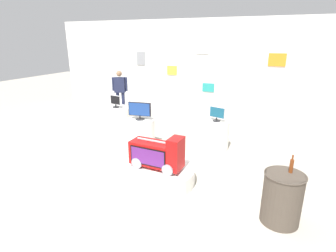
{
  "coord_description": "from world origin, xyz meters",
  "views": [
    {
      "loc": [
        2.12,
        -4.19,
        2.66
      ],
      "look_at": [
        0.12,
        0.93,
        0.88
      ],
      "focal_mm": 28.44,
      "sensor_mm": 36.0,
      "label": 1
    }
  ],
  "objects": [
    {
      "name": "display_pedestal_right_rear",
      "position": [
        -0.91,
        1.61,
        0.36
      ],
      "size": [
        0.75,
        0.75,
        0.73
      ],
      "primitive_type": "cylinder",
      "color": "white",
      "rests_on": "ground"
    },
    {
      "name": "tv_on_left_rear",
      "position": [
        -2.16,
        2.47,
        0.93
      ],
      "size": [
        0.39,
        0.19,
        0.37
      ],
      "color": "black",
      "rests_on": "display_pedestal_left_rear"
    },
    {
      "name": "display_pedestal_left_rear",
      "position": [
        -2.16,
        2.47,
        0.36
      ],
      "size": [
        0.88,
        0.88,
        0.73
      ],
      "primitive_type": "cylinder",
      "color": "white",
      "rests_on": "ground"
    },
    {
      "name": "bottle_on_side_table",
      "position": [
        2.53,
        -0.27,
        0.92
      ],
      "size": [
        0.06,
        0.06,
        0.28
      ],
      "color": "brown",
      "rests_on": "side_table_round"
    },
    {
      "name": "tv_on_right_rear",
      "position": [
        -0.91,
        1.6,
        0.97
      ],
      "size": [
        0.6,
        0.23,
        0.45
      ],
      "color": "black",
      "rests_on": "display_pedestal_right_rear"
    },
    {
      "name": "display_pedestal_center_rear",
      "position": [
        0.94,
        2.18,
        0.36
      ],
      "size": [
        0.66,
        0.66,
        0.73
      ],
      "primitive_type": "cylinder",
      "color": "white",
      "rests_on": "ground"
    },
    {
      "name": "novelty_firetruck_tv",
      "position": [
        0.25,
        0.05,
        0.58
      ],
      "size": [
        1.05,
        0.5,
        0.67
      ],
      "color": "gray",
      "rests_on": "main_display_pedestal"
    },
    {
      "name": "side_table_round",
      "position": [
        2.46,
        -0.36,
        0.41
      ],
      "size": [
        0.59,
        0.59,
        0.8
      ],
      "color": "#4C4238",
      "rests_on": "ground"
    },
    {
      "name": "shopper_browsing_near_truck",
      "position": [
        -2.95,
        4.04,
        0.96
      ],
      "size": [
        0.54,
        0.31,
        1.64
      ],
      "color": "#1E233F",
      "rests_on": "ground"
    },
    {
      "name": "main_display_pedestal",
      "position": [
        0.23,
        0.06,
        0.15
      ],
      "size": [
        1.48,
        1.48,
        0.31
      ],
      "primitive_type": "cylinder",
      "color": "white",
      "rests_on": "ground"
    },
    {
      "name": "tv_on_center_rear",
      "position": [
        0.94,
        2.17,
        0.93
      ],
      "size": [
        0.41,
        0.19,
        0.37
      ],
      "color": "black",
      "rests_on": "display_pedestal_center_rear"
    },
    {
      "name": "back_wall_display",
      "position": [
        0.01,
        5.42,
        1.7
      ],
      "size": [
        12.55,
        0.13,
        3.4
      ],
      "color": "silver",
      "rests_on": "ground"
    },
    {
      "name": "ground_plane",
      "position": [
        0.0,
        0.0,
        0.0
      ],
      "size": [
        30.0,
        30.0,
        0.0
      ],
      "primitive_type": "plane",
      "color": "#A8A091"
    }
  ]
}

